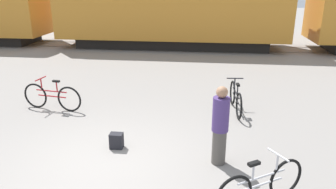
# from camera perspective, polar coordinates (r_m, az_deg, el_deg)

# --- Properties ---
(ground_plane) EXTENTS (80.00, 80.00, 0.00)m
(ground_plane) POSITION_cam_1_polar(r_m,az_deg,el_deg) (6.77, -10.93, -11.70)
(ground_plane) COLOR gray
(rail_near) EXTENTS (49.84, 0.07, 0.01)m
(rail_near) POSITION_cam_1_polar(r_m,az_deg,el_deg) (17.28, 0.40, 7.87)
(rail_near) COLOR #4C4238
(rail_near) RESTS_ON ground_plane
(rail_far) EXTENTS (49.84, 0.07, 0.01)m
(rail_far) POSITION_cam_1_polar(r_m,az_deg,el_deg) (18.68, 0.91, 8.74)
(rail_far) COLOR #4C4238
(rail_far) RESTS_ON ground_plane
(bicycle_maroon) EXTENTS (1.78, 0.46, 0.90)m
(bicycle_maroon) POSITION_cam_1_polar(r_m,az_deg,el_deg) (9.65, -19.54, -0.36)
(bicycle_maroon) COLOR black
(bicycle_maroon) RESTS_ON ground_plane
(bicycle_black) EXTENTS (0.46, 1.77, 0.87)m
(bicycle_black) POSITION_cam_1_polar(r_m,az_deg,el_deg) (9.18, 11.69, -0.65)
(bicycle_black) COLOR black
(bicycle_black) RESTS_ON ground_plane
(bicycle_silver) EXTENTS (1.50, 1.00, 0.86)m
(bicycle_silver) POSITION_cam_1_polar(r_m,az_deg,el_deg) (5.59, 15.87, -14.95)
(bicycle_silver) COLOR black
(bicycle_silver) RESTS_ON ground_plane
(person_in_purple) EXTENTS (0.32, 0.32, 1.60)m
(person_in_purple) POSITION_cam_1_polar(r_m,az_deg,el_deg) (6.38, 9.07, -5.42)
(person_in_purple) COLOR #514C47
(person_in_purple) RESTS_ON ground_plane
(backpack) EXTENTS (0.28, 0.20, 0.34)m
(backpack) POSITION_cam_1_polar(r_m,az_deg,el_deg) (7.22, -8.96, -7.95)
(backpack) COLOR black
(backpack) RESTS_ON ground_plane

